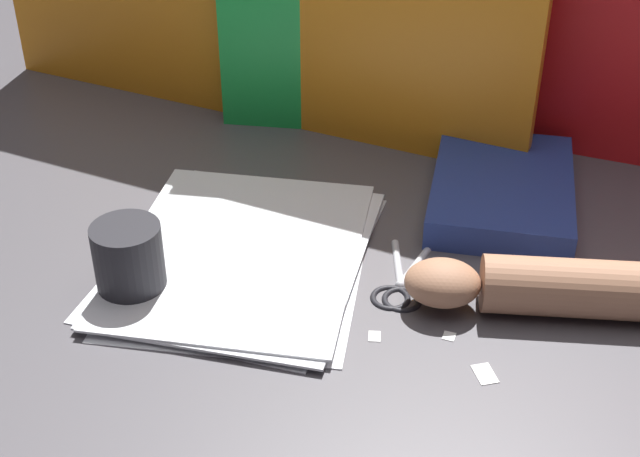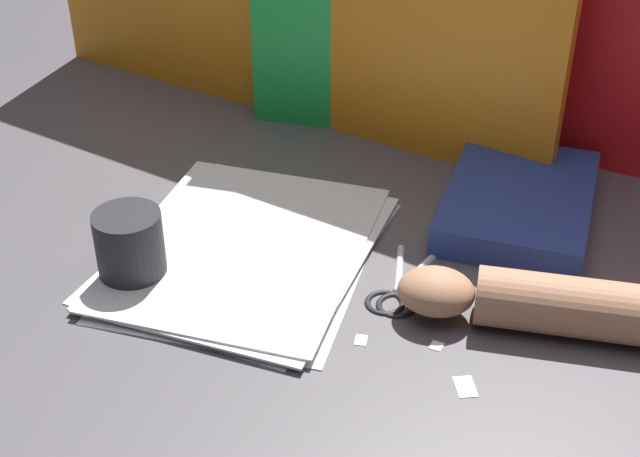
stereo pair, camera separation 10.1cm
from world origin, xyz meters
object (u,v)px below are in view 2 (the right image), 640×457
Objects in this scene: mug at (130,248)px; scissors at (397,290)px; book_closed at (519,201)px; paper_stack at (247,250)px; hand_forearm at (558,305)px.

scissors is at bearing 15.86° from mug.
scissors is at bearing -114.29° from book_closed.
scissors is 0.31m from mug.
mug is at bearing -137.24° from paper_stack.
book_closed is 3.06× the size of mug.
scissors is at bearing -3.05° from paper_stack.
mug is (-0.10, -0.09, 0.04)m from paper_stack.
paper_stack is 4.26× the size of mug.
hand_forearm reaches higher than paper_stack.
hand_forearm is (0.18, -0.00, 0.03)m from scissors.
book_closed is at bearing 35.43° from paper_stack.
paper_stack is at bearing 42.76° from mug.
book_closed reaches higher than scissors.
book_closed is 0.23m from hand_forearm.
scissors is 0.42× the size of hand_forearm.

